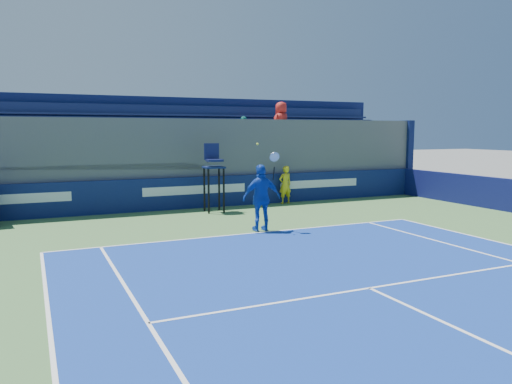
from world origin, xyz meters
name	(u,v)px	position (x,y,z in m)	size (l,w,h in m)	color
ball_person	(285,185)	(3.67, 16.74, 0.77)	(0.56, 0.36, 1.52)	gold
back_hoarding	(195,193)	(0.00, 17.10, 0.60)	(20.40, 0.21, 1.20)	#0D184D
umpire_chair	(214,170)	(0.35, 15.96, 1.53)	(0.73, 0.73, 2.48)	black
tennis_player	(262,198)	(0.46, 12.11, 0.99)	(1.18, 0.58, 2.57)	#1645B5
stadium_seating	(180,157)	(0.01, 19.15, 1.84)	(21.00, 4.05, 4.40)	#49494E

